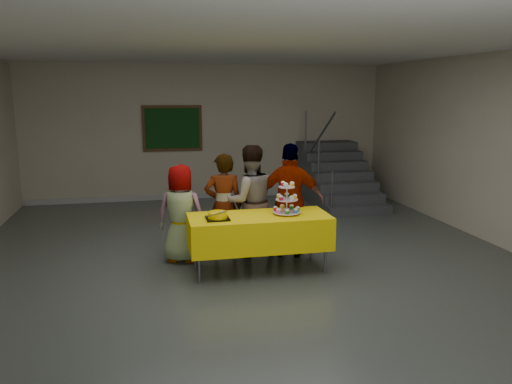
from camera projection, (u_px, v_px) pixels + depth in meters
room_shell at (254, 112)px, 6.28m from camera, size 10.00×10.04×3.02m
bake_table at (259, 231)px, 6.68m from camera, size 1.88×0.78×0.77m
cupcake_stand at (287, 202)px, 6.69m from camera, size 0.38×0.38×0.44m
bear_cake at (217, 215)px, 6.43m from camera, size 0.32×0.36×0.12m
schoolchild_a at (181, 214)px, 7.03m from camera, size 0.79×0.65×1.40m
schoolchild_b at (224, 206)px, 7.21m from camera, size 0.59×0.42×1.53m
schoolchild_c at (250, 201)px, 7.28m from camera, size 0.84×0.68×1.64m
schoolchild_d at (291, 201)px, 7.23m from camera, size 1.06×0.73×1.67m
staircase at (334, 179)px, 11.10m from camera, size 1.30×2.40×2.04m
noticeboard at (172, 128)px, 10.96m from camera, size 1.30×0.05×1.00m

